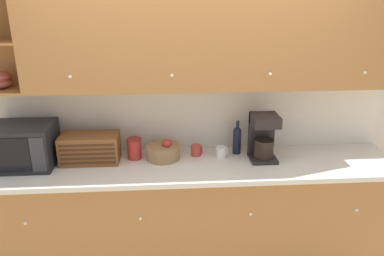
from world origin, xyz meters
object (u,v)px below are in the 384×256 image
object	(u,v)px
storage_canister	(134,148)
fruit_basket	(163,152)
mug_blue_second	(196,150)
wine_bottle	(237,139)
coffee_maker	(263,137)
bread_box	(90,148)
microwave	(23,146)
mug	(221,152)

from	to	relation	value
storage_canister	fruit_basket	bearing A→B (deg)	-5.06
mug_blue_second	wine_bottle	world-z (taller)	wine_bottle
mug_blue_second	coffee_maker	size ratio (longest dim) A/B	0.25
bread_box	microwave	bearing A→B (deg)	-175.39
fruit_basket	wine_bottle	distance (m)	0.64
mug	microwave	bearing A→B (deg)	-178.34
mug	wine_bottle	distance (m)	0.18
coffee_maker	wine_bottle	bearing A→B (deg)	145.99
microwave	wine_bottle	bearing A→B (deg)	4.03
storage_canister	coffee_maker	distance (m)	1.07
fruit_basket	storage_canister	bearing A→B (deg)	174.94
fruit_basket	coffee_maker	size ratio (longest dim) A/B	0.72
bread_box	wine_bottle	size ratio (longest dim) A/B	1.59
bread_box	mug_blue_second	distance (m)	0.88
bread_box	coffee_maker	distance (m)	1.42
mug_blue_second	mug	distance (m)	0.21
fruit_basket	mug	size ratio (longest dim) A/B	2.80
fruit_basket	mug	bearing A→B (deg)	-0.79
wine_bottle	coffee_maker	xyz separation A→B (m)	(0.19, -0.13, 0.06)
bread_box	coffee_maker	xyz separation A→B (m)	(1.41, -0.05, 0.08)
mug_blue_second	wine_bottle	bearing A→B (deg)	3.66
fruit_basket	mug	xyz separation A→B (m)	(0.49, -0.01, -0.02)
wine_bottle	coffee_maker	size ratio (longest dim) A/B	0.75
mug_blue_second	mug	size ratio (longest dim) A/B	0.98
microwave	bread_box	world-z (taller)	microwave
mug_blue_second	wine_bottle	xyz separation A→B (m)	(0.35, 0.02, 0.09)
storage_canister	coffee_maker	xyz separation A→B (m)	(1.06, -0.08, 0.11)
mug_blue_second	storage_canister	bearing A→B (deg)	-177.15
bread_box	mug	bearing A→B (deg)	0.26
bread_box	mug	size ratio (longest dim) A/B	4.66
microwave	fruit_basket	world-z (taller)	microwave
mug	coffee_maker	xyz separation A→B (m)	(0.33, -0.05, 0.15)
wine_bottle	microwave	bearing A→B (deg)	-175.97
fruit_basket	mug_blue_second	distance (m)	0.29
storage_canister	wine_bottle	world-z (taller)	wine_bottle
bread_box	wine_bottle	distance (m)	1.23
mug	bread_box	bearing A→B (deg)	-179.74
coffee_maker	bread_box	bearing A→B (deg)	178.07
microwave	coffee_maker	distance (m)	1.92
mug	wine_bottle	world-z (taller)	wine_bottle
coffee_maker	fruit_basket	bearing A→B (deg)	175.87
microwave	fruit_basket	size ratio (longest dim) A/B	1.71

